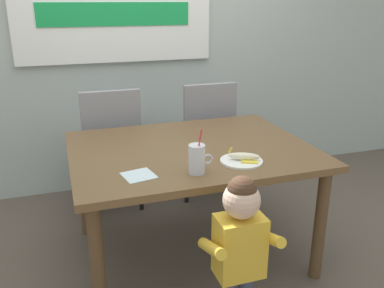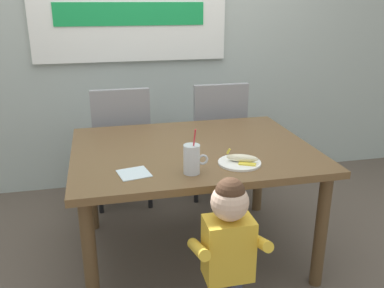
# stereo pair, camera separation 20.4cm
# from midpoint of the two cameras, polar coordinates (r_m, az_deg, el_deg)

# --- Properties ---
(ground_plane) EXTENTS (24.00, 24.00, 0.00)m
(ground_plane) POSITION_cam_midpoint_polar(r_m,az_deg,el_deg) (2.77, 2.27, -14.79)
(ground_plane) COLOR brown
(back_wall) EXTENTS (6.40, 0.17, 2.90)m
(back_wall) POSITION_cam_midpoint_polar(r_m,az_deg,el_deg) (3.53, -3.12, 17.61)
(back_wall) COLOR #ADB7B2
(back_wall) RESTS_ON ground
(dining_table) EXTENTS (1.41, 1.08, 0.73)m
(dining_table) POSITION_cam_midpoint_polar(r_m,az_deg,el_deg) (2.47, 2.46, -2.37)
(dining_table) COLOR brown
(dining_table) RESTS_ON ground
(dining_chair_left) EXTENTS (0.44, 0.45, 0.96)m
(dining_chair_left) POSITION_cam_midpoint_polar(r_m,az_deg,el_deg) (3.17, -7.92, 0.50)
(dining_chair_left) COLOR gray
(dining_chair_left) RESTS_ON ground
(dining_chair_right) EXTENTS (0.44, 0.45, 0.96)m
(dining_chair_right) POSITION_cam_midpoint_polar(r_m,az_deg,el_deg) (3.32, 5.10, 1.50)
(dining_chair_right) COLOR gray
(dining_chair_right) RESTS_ON ground
(toddler_standing) EXTENTS (0.33, 0.24, 0.84)m
(toddler_standing) POSITION_cam_midpoint_polar(r_m,az_deg,el_deg) (1.92, 8.07, -13.33)
(toddler_standing) COLOR #3F4760
(toddler_standing) RESTS_ON ground
(milk_cup) EXTENTS (0.13, 0.09, 0.25)m
(milk_cup) POSITION_cam_midpoint_polar(r_m,az_deg,el_deg) (2.06, 2.83, -2.37)
(milk_cup) COLOR silver
(milk_cup) RESTS_ON dining_table
(snack_plate) EXTENTS (0.23, 0.23, 0.01)m
(snack_plate) POSITION_cam_midpoint_polar(r_m,az_deg,el_deg) (2.22, 9.21, -2.62)
(snack_plate) COLOR white
(snack_plate) RESTS_ON dining_table
(peeled_banana) EXTENTS (0.17, 0.14, 0.07)m
(peeled_banana) POSITION_cam_midpoint_polar(r_m,az_deg,el_deg) (2.21, 9.67, -2.03)
(peeled_banana) COLOR #F4EAC6
(peeled_banana) RESTS_ON snack_plate
(paper_napkin) EXTENTS (0.18, 0.18, 0.00)m
(paper_napkin) POSITION_cam_midpoint_polar(r_m,az_deg,el_deg) (2.08, -5.28, -4.12)
(paper_napkin) COLOR silver
(paper_napkin) RESTS_ON dining_table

